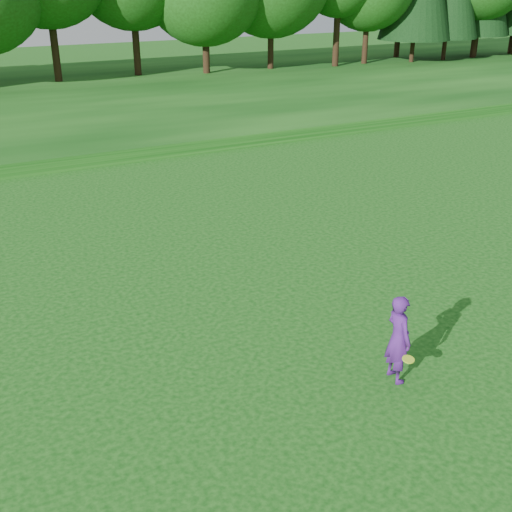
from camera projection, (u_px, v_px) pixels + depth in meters
ground at (284, 474)px, 10.30m from camera, size 140.00×140.00×0.00m
walking_path at (42, 168)px, 26.48m from camera, size 130.00×1.60×0.04m
woman at (398, 339)px, 12.37m from camera, size 0.50×0.87×1.83m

